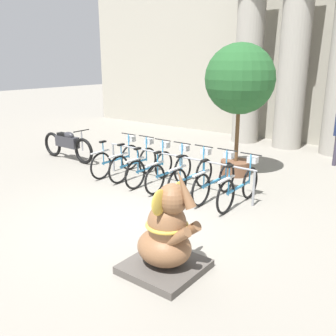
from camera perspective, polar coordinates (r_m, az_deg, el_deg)
ground_plane at (r=7.12m, az=-4.82°, el=-7.75°), size 60.00×60.00×0.00m
building_facade at (r=14.09m, az=20.08°, el=15.77°), size 20.00×0.20×6.00m
column_left at (r=13.75m, az=12.16°, el=14.80°), size 1.18×1.18×5.16m
column_middle at (r=13.14m, az=18.51°, el=14.29°), size 1.18×1.18×5.16m
bike_rack at (r=8.68m, az=0.94°, el=1.05°), size 4.12×0.05×0.77m
bicycle_0 at (r=9.77m, az=-7.77°, el=1.39°), size 0.48×1.75×1.00m
bicycle_1 at (r=9.40m, az=-5.09°, el=0.89°), size 0.48×1.75×1.00m
bicycle_2 at (r=8.98m, az=-2.60°, el=0.20°), size 0.48×1.75×1.00m
bicycle_3 at (r=8.63m, az=0.37°, el=-0.46°), size 0.48×1.75×1.00m
bicycle_4 at (r=8.32m, az=3.71°, el=-1.13°), size 0.48×1.75×1.00m
bicycle_5 at (r=8.04m, az=7.24°, el=-1.86°), size 0.48×1.75×1.00m
bicycle_6 at (r=7.74m, az=10.84°, el=-2.73°), size 0.48×1.75×1.00m
elephant_statue at (r=5.24m, az=-0.21°, el=-10.48°), size 1.03×1.03×1.56m
motorcycle at (r=11.45m, az=-15.05°, el=3.54°), size 2.19×0.55×0.97m
potted_tree at (r=9.53m, az=10.88°, el=12.64°), size 1.72×1.72×3.29m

